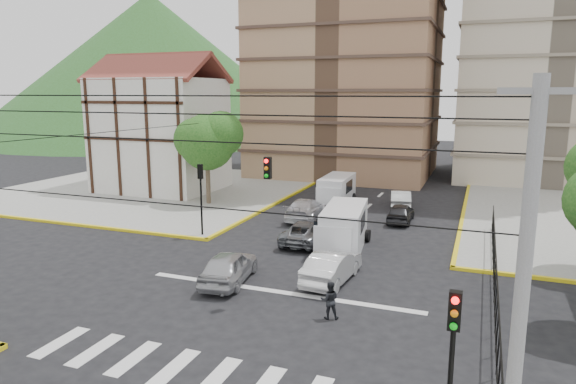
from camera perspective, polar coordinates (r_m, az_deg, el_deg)
The scene contains 21 objects.
ground at distance 22.47m, azimuth -2.15°, elevation -12.11°, with size 160.00×160.00×0.00m, color black.
sidewalk_nw at distance 48.88m, azimuth -14.65°, elevation 0.36°, with size 26.00×26.00×0.15m, color gray.
crosswalk_stripes at distance 17.69m, azimuth -10.22°, elevation -19.07°, with size 12.00×2.40×0.01m, color silver.
stop_line at distance 23.49m, azimuth -0.98°, elevation -11.03°, with size 13.00×0.40×0.01m, color silver.
tudor_building at distance 47.64m, azimuth -13.96°, elevation 6.41°, with size 10.80×8.05×12.23m.
distant_hill at distance 109.24m, azimuth -14.82°, elevation 13.39°, with size 70.00×70.00×28.00m, color #2A531B.
park_fence at distance 25.11m, azimuth 21.85°, elevation -10.38°, with size 0.10×22.50×1.66m, color black, non-canonical shape.
tree_tudor at distance 40.50m, azimuth -8.88°, elevation 5.79°, with size 5.39×4.40×7.43m.
traffic_light_se at distance 12.57m, azimuth 17.76°, elevation -16.57°, with size 0.28×0.22×4.40m.
traffic_light_nw at distance 31.70m, azimuth -9.67°, elevation 0.49°, with size 0.28×0.22×4.40m.
traffic_light_hanging at distance 19.04m, azimuth -4.68°, elevation 2.16°, with size 18.00×9.12×0.92m.
utility_pole_se at distance 10.82m, azimuth 24.38°, elevation -12.05°, with size 1.40×0.28×9.00m.
van_right_lane at distance 29.34m, azimuth 6.12°, elevation -4.12°, with size 2.77×5.66×2.45m.
van_left_lane at distance 40.75m, azimuth 5.35°, elevation 0.07°, with size 2.14×5.13×2.29m.
car_silver_front_left at distance 24.52m, azimuth -6.58°, elevation -8.24°, with size 1.80×4.48×1.53m, color #AEAFB3.
car_white_front_right at distance 24.54m, azimuth 4.92°, elevation -8.24°, with size 1.57×4.51×1.48m, color silver.
car_grey_mid_left at distance 30.57m, azimuth 2.06°, elevation -4.46°, with size 2.20×4.78×1.33m, color slate.
car_silver_rear_left at distance 36.13m, azimuth 1.99°, elevation -1.91°, with size 2.06×5.07×1.47m, color silver.
car_darkgrey_mid_right at distance 36.19m, azimuth 12.41°, elevation -2.26°, with size 1.58×3.92×1.34m, color #262729.
car_white_rear_right at distance 40.71m, azimuth 12.40°, elevation -0.75°, with size 1.47×4.22×1.39m, color silver.
pedestrian_crosswalk at distance 20.74m, azimuth 4.64°, elevation -11.89°, with size 0.74×0.58×1.53m, color black.
Camera 1 is at (8.15, -18.99, 8.83)m, focal length 32.00 mm.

